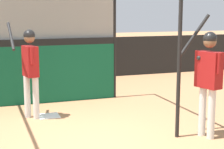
{
  "coord_description": "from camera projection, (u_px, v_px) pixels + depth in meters",
  "views": [
    {
      "loc": [
        -1.67,
        -5.85,
        2.24
      ],
      "look_at": [
        0.67,
        0.8,
        1.04
      ],
      "focal_mm": 60.0,
      "sensor_mm": 36.0,
      "label": 1
    }
  ],
  "objects": [
    {
      "name": "batting_cage",
      "position": [
        49.0,
        56.0,
        8.48
      ],
      "size": [
        3.67,
        3.38,
        2.9
      ],
      "color": "black",
      "rests_on": "ground"
    },
    {
      "name": "home_plate",
      "position": [
        49.0,
        116.0,
        8.03
      ],
      "size": [
        0.44,
        0.44,
        0.02
      ],
      "color": "white",
      "rests_on": "ground"
    },
    {
      "name": "player_batter",
      "position": [
        30.0,
        65.0,
        7.73
      ],
      "size": [
        0.56,
        0.82,
        2.0
      ],
      "rotation": [
        0.0,
        0.0,
        1.79
      ],
      "color": "silver",
      "rests_on": "ground"
    },
    {
      "name": "player_waiting",
      "position": [
        208.0,
        73.0,
        6.54
      ],
      "size": [
        0.57,
        0.73,
        2.18
      ],
      "rotation": [
        0.0,
        0.0,
        1.84
      ],
      "color": "silver",
      "rests_on": "ground"
    },
    {
      "name": "outfield_wall",
      "position": [
        37.0,
        60.0,
        11.99
      ],
      "size": [
        24.0,
        0.12,
        1.35
      ],
      "color": "black",
      "rests_on": "ground"
    },
    {
      "name": "bleacher_section",
      "position": [
        31.0,
        37.0,
        13.06
      ],
      "size": [
        5.4,
        2.4,
        2.63
      ],
      "color": "#9E9E99",
      "rests_on": "ground"
    },
    {
      "name": "ground_plane",
      "position": [
        91.0,
        144.0,
        6.36
      ],
      "size": [
        60.0,
        60.0,
        0.0
      ],
      "primitive_type": "plane",
      "color": "#A8754C"
    }
  ]
}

